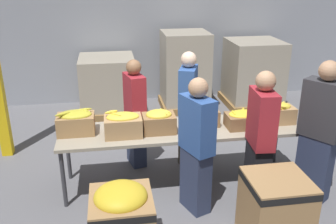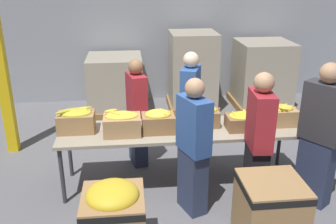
{
  "view_description": "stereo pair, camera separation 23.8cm",
  "coord_description": "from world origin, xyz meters",
  "views": [
    {
      "loc": [
        -0.85,
        -4.19,
        2.64
      ],
      "look_at": [
        -0.15,
        0.1,
        0.95
      ],
      "focal_mm": 40.0,
      "sensor_mm": 36.0,
      "label": 1
    },
    {
      "loc": [
        -0.61,
        -4.23,
        2.64
      ],
      "look_at": [
        -0.15,
        0.1,
        0.95
      ],
      "focal_mm": 40.0,
      "sensor_mm": 36.0,
      "label": 2
    }
  ],
  "objects": [
    {
      "name": "banana_box_4",
      "position": [
        0.77,
        -0.08,
        0.87
      ],
      "size": [
        0.44,
        0.31,
        0.22
      ],
      "color": "olive",
      "rests_on": "sorting_table"
    },
    {
      "name": "volunteer_2",
      "position": [
        0.05,
        -0.59,
        0.79
      ],
      "size": [
        0.35,
        0.47,
        1.58
      ],
      "rotation": [
        0.0,
        0.0,
        1.95
      ],
      "color": "#2D3856",
      "rests_on": "ground_plane"
    },
    {
      "name": "donation_bin_0",
      "position": [
        -0.81,
        -1.27,
        0.42
      ],
      "size": [
        0.58,
        0.58,
        0.79
      ],
      "color": "#A37A4C",
      "rests_on": "ground_plane"
    },
    {
      "name": "pallet_stack_0",
      "position": [
        2.01,
        2.73,
        0.64
      ],
      "size": [
        1.1,
        1.1,
        1.31
      ],
      "color": "olive",
      "rests_on": "ground_plane"
    },
    {
      "name": "banana_box_1",
      "position": [
        -0.72,
        -0.09,
        0.91
      ],
      "size": [
        0.44,
        0.31,
        0.3
      ],
      "color": "tan",
      "rests_on": "sorting_table"
    },
    {
      "name": "volunteer_0",
      "position": [
        -0.53,
        0.6,
        0.76
      ],
      "size": [
        0.29,
        0.44,
        1.52
      ],
      "rotation": [
        0.0,
        0.0,
        -1.33
      ],
      "color": "#2D3856",
      "rests_on": "ground_plane"
    },
    {
      "name": "wall_back",
      "position": [
        0.0,
        3.44,
        2.0
      ],
      "size": [
        16.0,
        0.08,
        4.0
      ],
      "color": "#9399A3",
      "rests_on": "ground_plane"
    },
    {
      "name": "ground_plane",
      "position": [
        0.0,
        0.0,
        0.0
      ],
      "size": [
        30.0,
        30.0,
        0.0
      ],
      "primitive_type": "plane",
      "color": "slate"
    },
    {
      "name": "sorting_table",
      "position": [
        0.0,
        0.0,
        0.71
      ],
      "size": [
        3.0,
        0.76,
        0.76
      ],
      "color": "#9E937F",
      "rests_on": "ground_plane"
    },
    {
      "name": "banana_box_0",
      "position": [
        -1.28,
        0.07,
        0.91
      ],
      "size": [
        0.45,
        0.3,
        0.3
      ],
      "color": "#A37A4C",
      "rests_on": "sorting_table"
    },
    {
      "name": "donation_bin_1",
      "position": [
        0.71,
        -1.27,
        0.39
      ],
      "size": [
        0.6,
        0.6,
        0.73
      ],
      "color": "#A37A4C",
      "rests_on": "ground_plane"
    },
    {
      "name": "banana_box_3",
      "position": [
        0.26,
        0.07,
        0.9
      ],
      "size": [
        0.44,
        0.3,
        0.28
      ],
      "color": "olive",
      "rests_on": "sorting_table"
    },
    {
      "name": "banana_box_2",
      "position": [
        -0.29,
        -0.05,
        0.9
      ],
      "size": [
        0.39,
        0.28,
        0.28
      ],
      "color": "olive",
      "rests_on": "sorting_table"
    },
    {
      "name": "banana_box_5",
      "position": [
        1.25,
        -0.0,
        0.9
      ],
      "size": [
        0.44,
        0.27,
        0.28
      ],
      "color": "tan",
      "rests_on": "sorting_table"
    },
    {
      "name": "pallet_stack_2",
      "position": [
        -0.89,
        2.77,
        0.53
      ],
      "size": [
        1.11,
        1.11,
        1.08
      ],
      "color": "olive",
      "rests_on": "ground_plane"
    },
    {
      "name": "volunteer_1",
      "position": [
        1.51,
        -0.58,
        0.85
      ],
      "size": [
        0.45,
        0.51,
        1.71
      ],
      "rotation": [
        0.0,
        0.0,
        2.18
      ],
      "color": "#2D3856",
      "rests_on": "ground_plane"
    },
    {
      "name": "volunteer_3",
      "position": [
        0.78,
        -0.61,
        0.81
      ],
      "size": [
        0.25,
        0.45,
        1.63
      ],
      "rotation": [
        0.0,
        0.0,
        1.49
      ],
      "color": "black",
      "rests_on": "ground_plane"
    },
    {
      "name": "volunteer_4",
      "position": [
        0.21,
        0.61,
        0.79
      ],
      "size": [
        0.35,
        0.48,
        1.6
      ],
      "rotation": [
        0.0,
        0.0,
        -1.92
      ],
      "color": "#6B604C",
      "rests_on": "ground_plane"
    },
    {
      "name": "pallet_stack_1",
      "position": [
        0.61,
        2.76,
        0.74
      ],
      "size": [
        0.95,
        0.95,
        1.51
      ],
      "color": "olive",
      "rests_on": "ground_plane"
    }
  ]
}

